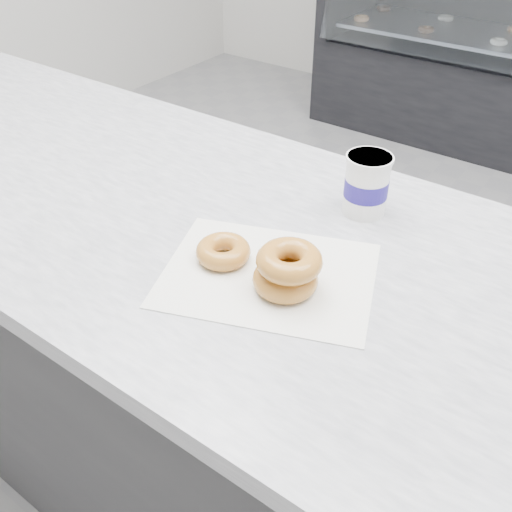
{
  "coord_description": "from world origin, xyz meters",
  "views": [
    {
      "loc": [
        0.56,
        -1.27,
        1.48
      ],
      "look_at": [
        0.13,
        -0.67,
        0.93
      ],
      "focal_mm": 40.0,
      "sensor_mm": 36.0,
      "label": 1
    }
  ],
  "objects_px": {
    "counter": "(230,387)",
    "donut_stack": "(287,270)",
    "donut_single": "(223,251)",
    "coffee_cup": "(367,184)"
  },
  "relations": [
    {
      "from": "counter",
      "to": "donut_stack",
      "type": "bearing_deg",
      "value": -23.25
    },
    {
      "from": "donut_single",
      "to": "coffee_cup",
      "type": "xyz_separation_m",
      "value": [
        0.12,
        0.28,
        0.04
      ]
    },
    {
      "from": "counter",
      "to": "coffee_cup",
      "type": "distance_m",
      "value": 0.57
    },
    {
      "from": "counter",
      "to": "donut_single",
      "type": "height_order",
      "value": "donut_single"
    },
    {
      "from": "donut_single",
      "to": "counter",
      "type": "bearing_deg",
      "value": 128.63
    },
    {
      "from": "donut_single",
      "to": "donut_stack",
      "type": "bearing_deg",
      "value": -0.7
    },
    {
      "from": "donut_stack",
      "to": "donut_single",
      "type": "bearing_deg",
      "value": 179.3
    },
    {
      "from": "coffee_cup",
      "to": "donut_stack",
      "type": "bearing_deg",
      "value": -76.15
    },
    {
      "from": "coffee_cup",
      "to": "counter",
      "type": "bearing_deg",
      "value": -121.44
    },
    {
      "from": "donut_stack",
      "to": "coffee_cup",
      "type": "bearing_deg",
      "value": 91.84
    }
  ]
}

